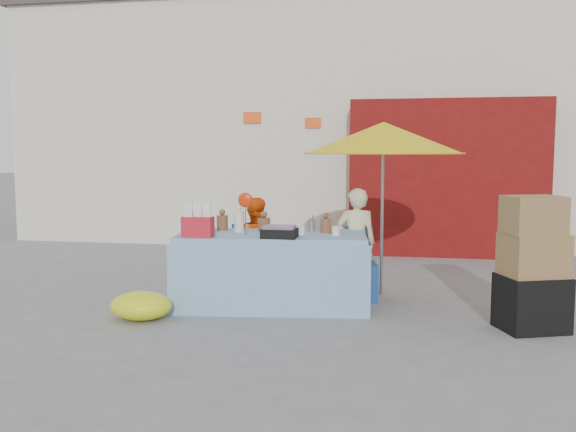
% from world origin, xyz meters
% --- Properties ---
extents(ground, '(80.00, 80.00, 0.00)m').
position_xyz_m(ground, '(0.00, 0.00, 0.00)').
color(ground, slate).
rests_on(ground, ground).
extents(backdrop, '(14.00, 8.00, 7.80)m').
position_xyz_m(backdrop, '(0.52, 7.52, 3.10)').
color(backdrop, silver).
rests_on(backdrop, ground).
extents(market_table, '(2.25, 1.26, 1.30)m').
position_xyz_m(market_table, '(0.02, 0.35, 0.42)').
color(market_table, '#80A6CE').
rests_on(market_table, ground).
extents(chair_left, '(0.57, 0.57, 0.85)m').
position_xyz_m(chair_left, '(-0.33, 0.81, 0.26)').
color(chair_left, navy).
rests_on(chair_left, ground).
extents(chair_right, '(0.57, 0.57, 0.85)m').
position_xyz_m(chair_right, '(0.92, 0.81, 0.26)').
color(chair_right, navy).
rests_on(chair_right, ground).
extents(vendor_orange, '(0.66, 0.57, 1.18)m').
position_xyz_m(vendor_orange, '(-0.32, 0.94, 0.59)').
color(vendor_orange, '#F7540D').
rests_on(vendor_orange, ground).
extents(vendor_beige, '(0.54, 0.41, 1.31)m').
position_xyz_m(vendor_beige, '(0.93, 0.94, 0.66)').
color(vendor_beige, beige).
rests_on(vendor_beige, ground).
extents(umbrella, '(1.90, 1.90, 2.09)m').
position_xyz_m(umbrella, '(1.23, 1.09, 1.89)').
color(umbrella, gray).
rests_on(umbrella, ground).
extents(box_stack, '(0.72, 0.66, 1.32)m').
position_xyz_m(box_stack, '(2.71, -0.13, 0.61)').
color(box_stack, black).
rests_on(box_stack, ground).
extents(tarp_bundle, '(0.79, 0.72, 0.29)m').
position_xyz_m(tarp_bundle, '(-1.19, -0.46, 0.15)').
color(tarp_bundle, yellow).
rests_on(tarp_bundle, ground).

